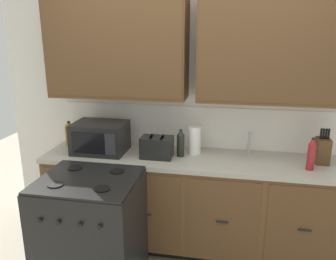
% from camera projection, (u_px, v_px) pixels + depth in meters
% --- Properties ---
extents(wall_unit, '(3.82, 0.40, 2.49)m').
position_uv_depth(wall_unit, '(193.00, 73.00, 3.06)').
color(wall_unit, white).
rests_on(wall_unit, ground_plane).
extents(counter_run, '(2.65, 0.64, 0.93)m').
position_uv_depth(counter_run, '(188.00, 202.00, 3.20)').
color(counter_run, black).
rests_on(counter_run, ground_plane).
extents(stove_range, '(0.76, 0.68, 0.95)m').
position_uv_depth(stove_range, '(92.00, 232.00, 2.74)').
color(stove_range, black).
rests_on(stove_range, ground_plane).
extents(microwave, '(0.48, 0.37, 0.28)m').
position_uv_depth(microwave, '(100.00, 137.00, 3.17)').
color(microwave, black).
rests_on(microwave, counter_run).
extents(toaster, '(0.28, 0.18, 0.19)m').
position_uv_depth(toaster, '(157.00, 147.00, 3.04)').
color(toaster, black).
rests_on(toaster, counter_run).
extents(knife_block, '(0.11, 0.14, 0.31)m').
position_uv_depth(knife_block, '(322.00, 150.00, 2.90)').
color(knife_block, '#52361E').
rests_on(knife_block, counter_run).
extents(sink_faucet, '(0.02, 0.02, 0.20)m').
position_uv_depth(sink_faucet, '(249.00, 143.00, 3.15)').
color(sink_faucet, '#B2B5BA').
rests_on(sink_faucet, counter_run).
extents(paper_towel_roll, '(0.12, 0.12, 0.26)m').
position_uv_depth(paper_towel_roll, '(195.00, 140.00, 3.13)').
color(paper_towel_roll, white).
rests_on(paper_towel_roll, counter_run).
extents(bottle_dark, '(0.07, 0.07, 0.25)m').
position_uv_depth(bottle_dark, '(181.00, 143.00, 3.06)').
color(bottle_dark, black).
rests_on(bottle_dark, counter_run).
extents(bottle_red, '(0.06, 0.06, 0.27)m').
position_uv_depth(bottle_red, '(311.00, 154.00, 2.75)').
color(bottle_red, maroon).
rests_on(bottle_red, counter_run).
extents(bottle_amber, '(0.08, 0.08, 0.24)m').
position_uv_depth(bottle_amber, '(69.00, 133.00, 3.38)').
color(bottle_amber, '#9E6619').
rests_on(bottle_amber, counter_run).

